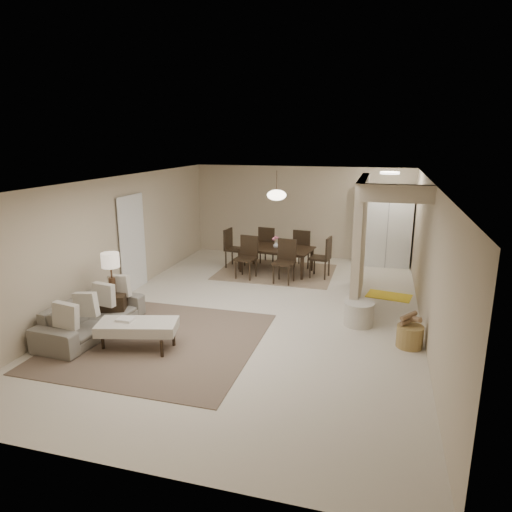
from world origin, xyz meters
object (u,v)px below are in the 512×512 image
(round_pouf, at_px, (359,314))
(pantry_cabinet, at_px, (388,226))
(ottoman_bench, at_px, (138,327))
(wicker_basket, at_px, (410,336))
(sofa, at_px, (92,317))
(dining_table, at_px, (276,260))
(side_table, at_px, (114,307))

(round_pouf, bearing_deg, pantry_cabinet, 84.10)
(ottoman_bench, height_order, round_pouf, ottoman_bench)
(pantry_cabinet, bearing_deg, wicker_basket, -85.37)
(pantry_cabinet, bearing_deg, sofa, -129.41)
(wicker_basket, relative_size, dining_table, 0.24)
(pantry_cabinet, relative_size, side_table, 4.09)
(side_table, relative_size, round_pouf, 0.95)
(pantry_cabinet, relative_size, dining_table, 1.19)
(pantry_cabinet, height_order, sofa, pantry_cabinet)
(round_pouf, bearing_deg, dining_table, 127.70)
(side_table, height_order, round_pouf, side_table)
(pantry_cabinet, xyz_separation_m, sofa, (-4.80, -5.84, -0.75))
(side_table, distance_m, wicker_basket, 5.16)
(wicker_basket, bearing_deg, round_pouf, 140.47)
(ottoman_bench, xyz_separation_m, dining_table, (1.14, 4.71, -0.04))
(dining_table, bearing_deg, side_table, -111.51)
(ottoman_bench, xyz_separation_m, side_table, (-1.00, 0.90, -0.10))
(sofa, bearing_deg, ottoman_bench, -102.51)
(sofa, bearing_deg, wicker_basket, -76.71)
(round_pouf, bearing_deg, sofa, -159.96)
(ottoman_bench, bearing_deg, pantry_cabinet, 43.91)
(pantry_cabinet, relative_size, wicker_basket, 5.05)
(pantry_cabinet, distance_m, ottoman_bench, 7.23)
(round_pouf, bearing_deg, wicker_basket, -39.53)
(pantry_cabinet, bearing_deg, ottoman_bench, -121.44)
(side_table, relative_size, dining_table, 0.29)
(sofa, bearing_deg, pantry_cabinet, -35.92)
(sofa, xyz_separation_m, dining_table, (2.18, 4.41, 0.01))
(sofa, distance_m, round_pouf, 4.64)
(sofa, distance_m, ottoman_bench, 1.09)
(sofa, bearing_deg, round_pouf, -66.46)
(sofa, relative_size, round_pouf, 3.79)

